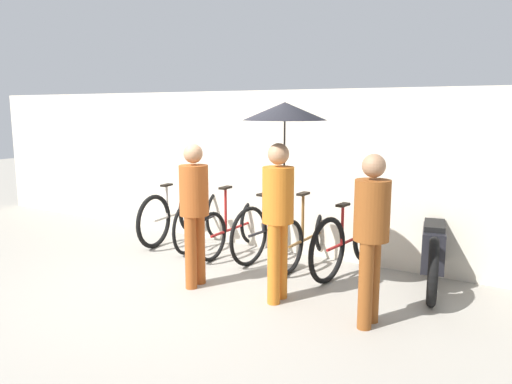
{
  "coord_description": "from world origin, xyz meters",
  "views": [
    {
      "loc": [
        3.54,
        -3.92,
        1.98
      ],
      "look_at": [
        0.49,
        0.99,
        1.0
      ],
      "focal_mm": 35.0,
      "sensor_mm": 36.0,
      "label": 1
    }
  ],
  "objects_px": {
    "parked_bicycle_2": "(234,227)",
    "pedestrian_leading": "(194,205)",
    "parked_bicycle_5": "(349,240)",
    "parked_bicycle_1": "(203,220)",
    "parked_bicycle_3": "(271,228)",
    "parked_bicycle_0": "(175,214)",
    "motorcycle": "(433,250)",
    "parked_bicycle_4": "(309,236)",
    "pedestrian_trailing": "(371,228)",
    "pedestrian_center": "(282,154)"
  },
  "relations": [
    {
      "from": "parked_bicycle_1",
      "to": "parked_bicycle_3",
      "type": "height_order",
      "value": "parked_bicycle_3"
    },
    {
      "from": "parked_bicycle_1",
      "to": "parked_bicycle_5",
      "type": "height_order",
      "value": "parked_bicycle_5"
    },
    {
      "from": "parked_bicycle_0",
      "to": "motorcycle",
      "type": "distance_m",
      "value": 3.77
    },
    {
      "from": "parked_bicycle_0",
      "to": "parked_bicycle_5",
      "type": "relative_size",
      "value": 1.0
    },
    {
      "from": "parked_bicycle_1",
      "to": "pedestrian_center",
      "type": "relative_size",
      "value": 0.82
    },
    {
      "from": "parked_bicycle_4",
      "to": "parked_bicycle_0",
      "type": "bearing_deg",
      "value": 91.87
    },
    {
      "from": "parked_bicycle_0",
      "to": "pedestrian_center",
      "type": "relative_size",
      "value": 0.88
    },
    {
      "from": "parked_bicycle_1",
      "to": "parked_bicycle_2",
      "type": "height_order",
      "value": "parked_bicycle_2"
    },
    {
      "from": "parked_bicycle_3",
      "to": "motorcycle",
      "type": "distance_m",
      "value": 2.09
    },
    {
      "from": "parked_bicycle_4",
      "to": "pedestrian_trailing",
      "type": "distance_m",
      "value": 1.99
    },
    {
      "from": "parked_bicycle_4",
      "to": "pedestrian_trailing",
      "type": "relative_size",
      "value": 1.07
    },
    {
      "from": "parked_bicycle_2",
      "to": "parked_bicycle_5",
      "type": "xyz_separation_m",
      "value": [
        1.68,
        0.03,
        0.04
      ]
    },
    {
      "from": "parked_bicycle_5",
      "to": "parked_bicycle_1",
      "type": "bearing_deg",
      "value": 96.51
    },
    {
      "from": "parked_bicycle_3",
      "to": "parked_bicycle_4",
      "type": "distance_m",
      "value": 0.56
    },
    {
      "from": "pedestrian_center",
      "to": "parked_bicycle_5",
      "type": "bearing_deg",
      "value": 73.04
    },
    {
      "from": "parked_bicycle_5",
      "to": "pedestrian_trailing",
      "type": "height_order",
      "value": "pedestrian_trailing"
    },
    {
      "from": "parked_bicycle_2",
      "to": "pedestrian_leading",
      "type": "bearing_deg",
      "value": -164.36
    },
    {
      "from": "parked_bicycle_1",
      "to": "motorcycle",
      "type": "height_order",
      "value": "parked_bicycle_1"
    },
    {
      "from": "pedestrian_trailing",
      "to": "motorcycle",
      "type": "distance_m",
      "value": 1.53
    },
    {
      "from": "parked_bicycle_1",
      "to": "parked_bicycle_4",
      "type": "xyz_separation_m",
      "value": [
        1.68,
        0.05,
        -0.02
      ]
    },
    {
      "from": "pedestrian_leading",
      "to": "motorcycle",
      "type": "height_order",
      "value": "pedestrian_leading"
    },
    {
      "from": "pedestrian_center",
      "to": "pedestrian_trailing",
      "type": "height_order",
      "value": "pedestrian_center"
    },
    {
      "from": "parked_bicycle_4",
      "to": "parked_bicycle_1",
      "type": "bearing_deg",
      "value": 93.08
    },
    {
      "from": "parked_bicycle_0",
      "to": "pedestrian_trailing",
      "type": "height_order",
      "value": "pedestrian_trailing"
    },
    {
      "from": "parked_bicycle_3",
      "to": "parked_bicycle_5",
      "type": "xyz_separation_m",
      "value": [
        1.12,
        -0.04,
        0.0
      ]
    },
    {
      "from": "parked_bicycle_2",
      "to": "parked_bicycle_5",
      "type": "relative_size",
      "value": 0.95
    },
    {
      "from": "parked_bicycle_0",
      "to": "motorcycle",
      "type": "bearing_deg",
      "value": -95.93
    },
    {
      "from": "parked_bicycle_3",
      "to": "pedestrian_leading",
      "type": "height_order",
      "value": "pedestrian_leading"
    },
    {
      "from": "parked_bicycle_1",
      "to": "parked_bicycle_3",
      "type": "bearing_deg",
      "value": -98.95
    },
    {
      "from": "pedestrian_leading",
      "to": "pedestrian_trailing",
      "type": "distance_m",
      "value": 2.0
    },
    {
      "from": "parked_bicycle_5",
      "to": "motorcycle",
      "type": "distance_m",
      "value": 0.97
    },
    {
      "from": "parked_bicycle_5",
      "to": "pedestrian_trailing",
      "type": "bearing_deg",
      "value": -145.34
    },
    {
      "from": "parked_bicycle_2",
      "to": "parked_bicycle_1",
      "type": "bearing_deg",
      "value": 85.89
    },
    {
      "from": "parked_bicycle_3",
      "to": "motorcycle",
      "type": "height_order",
      "value": "parked_bicycle_3"
    },
    {
      "from": "parked_bicycle_0",
      "to": "parked_bicycle_1",
      "type": "xyz_separation_m",
      "value": [
        0.56,
        -0.03,
        -0.02
      ]
    },
    {
      "from": "pedestrian_leading",
      "to": "pedestrian_center",
      "type": "bearing_deg",
      "value": 3.97
    },
    {
      "from": "parked_bicycle_2",
      "to": "pedestrian_leading",
      "type": "relative_size",
      "value": 1.06
    },
    {
      "from": "parked_bicycle_2",
      "to": "pedestrian_trailing",
      "type": "bearing_deg",
      "value": -119.94
    },
    {
      "from": "parked_bicycle_5",
      "to": "pedestrian_center",
      "type": "xyz_separation_m",
      "value": [
        -0.28,
        -1.2,
        1.13
      ]
    },
    {
      "from": "parked_bicycle_4",
      "to": "pedestrian_trailing",
      "type": "height_order",
      "value": "pedestrian_trailing"
    },
    {
      "from": "parked_bicycle_2",
      "to": "pedestrian_center",
      "type": "relative_size",
      "value": 0.83
    },
    {
      "from": "parked_bicycle_0",
      "to": "parked_bicycle_3",
      "type": "xyz_separation_m",
      "value": [
        1.68,
        0.0,
        -0.0
      ]
    },
    {
      "from": "parked_bicycle_1",
      "to": "parked_bicycle_2",
      "type": "xyz_separation_m",
      "value": [
        0.56,
        -0.03,
        -0.02
      ]
    },
    {
      "from": "motorcycle",
      "to": "parked_bicycle_3",
      "type": "bearing_deg",
      "value": 78.6
    },
    {
      "from": "parked_bicycle_5",
      "to": "pedestrian_leading",
      "type": "bearing_deg",
      "value": 143.81
    },
    {
      "from": "parked_bicycle_2",
      "to": "motorcycle",
      "type": "relative_size",
      "value": 0.85
    },
    {
      "from": "parked_bicycle_4",
      "to": "pedestrian_leading",
      "type": "distance_m",
      "value": 1.7
    },
    {
      "from": "pedestrian_center",
      "to": "motorcycle",
      "type": "distance_m",
      "value": 2.11
    },
    {
      "from": "motorcycle",
      "to": "pedestrian_leading",
      "type": "bearing_deg",
      "value": 110.52
    },
    {
      "from": "pedestrian_leading",
      "to": "parked_bicycle_3",
      "type": "bearing_deg",
      "value": 77.4
    }
  ]
}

